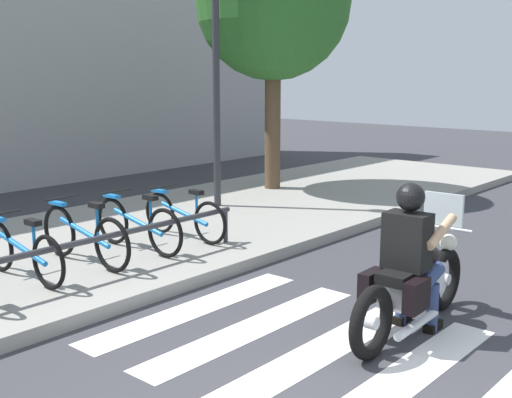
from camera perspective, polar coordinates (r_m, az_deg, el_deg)
The scene contains 13 objects.
crosswalk_stripe_2 at distance 5.51m, azimuth 12.89°, elevation -15.14°, with size 2.80×0.40×0.01m, color white.
crosswalk_stripe_3 at distance 5.88m, azimuth 5.84°, elevation -13.15°, with size 2.80×0.40×0.01m, color white.
crosswalk_stripe_4 at distance 6.34m, azimuth -0.19°, elevation -11.26°, with size 2.80×0.40×0.01m, color white.
crosswalk_stripe_5 at distance 6.85m, azimuth -5.30°, elevation -9.55°, with size 2.80×0.40×0.01m, color white.
motorcycle at distance 6.28m, azimuth 13.66°, elevation -7.32°, with size 2.18×0.63×1.24m.
rider at distance 6.11m, azimuth 13.48°, elevation -4.22°, with size 0.64×0.55×1.45m.
bicycle_4 at distance 7.59m, azimuth -19.91°, elevation -4.33°, with size 0.48×1.60×0.72m.
bicycle_5 at distance 7.98m, azimuth -14.89°, elevation -3.12°, with size 0.48×1.70×0.78m.
bicycle_6 at distance 8.45m, azimuth -10.39°, elevation -2.23°, with size 0.48×1.66×0.76m.
bicycle_7 at distance 8.96m, azimuth -6.38°, elevation -1.46°, with size 0.48×1.58×0.71m.
bike_rack at distance 6.91m, azimuth -20.60°, elevation -5.05°, with size 6.22×0.07×0.49m.
street_lamp at distance 11.02m, azimuth -3.56°, elevation 12.39°, with size 0.28×0.28×4.42m.
tree_near_rack at distance 12.82m, azimuth 1.53°, elevation 16.87°, with size 2.95×2.95×5.21m.
Camera 1 is at (-3.33, -2.27, 2.41)m, focal length 45.38 mm.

